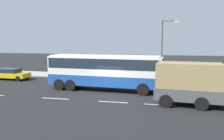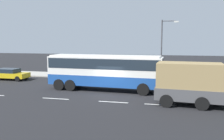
{
  "view_description": "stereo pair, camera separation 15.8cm",
  "coord_description": "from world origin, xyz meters",
  "px_view_note": "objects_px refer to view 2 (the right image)",
  "views": [
    {
      "loc": [
        5.11,
        -20.56,
        4.87
      ],
      "look_at": [
        -0.01,
        1.3,
        2.05
      ],
      "focal_mm": 37.91,
      "sensor_mm": 36.0,
      "label": 1
    },
    {
      "loc": [
        4.96,
        -20.6,
        4.87
      ],
      "look_at": [
        -0.01,
        1.3,
        2.05
      ],
      "focal_mm": 37.91,
      "sensor_mm": 36.0,
      "label": 2
    }
  ],
  "objects_px": {
    "car_yellow_taxi": "(9,74)",
    "street_lamp": "(163,46)",
    "cargo_truck": "(201,84)",
    "pedestrian_near_curb": "(100,68)",
    "coach_bus": "(105,69)"
  },
  "relations": [
    {
      "from": "coach_bus",
      "to": "pedestrian_near_curb",
      "type": "bearing_deg",
      "value": 112.02
    },
    {
      "from": "cargo_truck",
      "to": "pedestrian_near_curb",
      "type": "bearing_deg",
      "value": 137.31
    },
    {
      "from": "car_yellow_taxi",
      "to": "street_lamp",
      "type": "xyz_separation_m",
      "value": [
        18.56,
        3.42,
        3.51
      ]
    },
    {
      "from": "car_yellow_taxi",
      "to": "street_lamp",
      "type": "relative_size",
      "value": 0.65
    },
    {
      "from": "cargo_truck",
      "to": "pedestrian_near_curb",
      "type": "distance_m",
      "value": 16.44
    },
    {
      "from": "cargo_truck",
      "to": "car_yellow_taxi",
      "type": "bearing_deg",
      "value": 165.78
    },
    {
      "from": "pedestrian_near_curb",
      "to": "street_lamp",
      "type": "relative_size",
      "value": 0.24
    },
    {
      "from": "pedestrian_near_curb",
      "to": "street_lamp",
      "type": "distance_m",
      "value": 8.96
    },
    {
      "from": "pedestrian_near_curb",
      "to": "cargo_truck",
      "type": "bearing_deg",
      "value": 178.83
    },
    {
      "from": "coach_bus",
      "to": "car_yellow_taxi",
      "type": "xyz_separation_m",
      "value": [
        -13.11,
        3.43,
        -1.38
      ]
    },
    {
      "from": "street_lamp",
      "to": "car_yellow_taxi",
      "type": "bearing_deg",
      "value": -169.57
    },
    {
      "from": "cargo_truck",
      "to": "street_lamp",
      "type": "relative_size",
      "value": 1.02
    },
    {
      "from": "cargo_truck",
      "to": "street_lamp",
      "type": "height_order",
      "value": "street_lamp"
    },
    {
      "from": "coach_bus",
      "to": "pedestrian_near_curb",
      "type": "height_order",
      "value": "coach_bus"
    },
    {
      "from": "car_yellow_taxi",
      "to": "street_lamp",
      "type": "bearing_deg",
      "value": 11.3
    }
  ]
}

